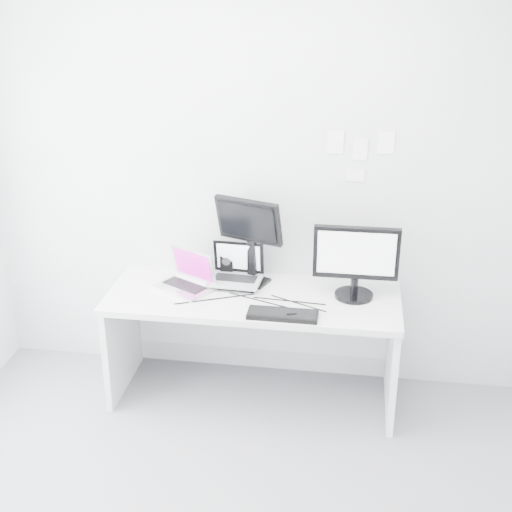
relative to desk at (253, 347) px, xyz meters
The scene contains 13 objects.
back_wall 1.05m from the desk, 90.00° to the left, with size 3.60×3.60×0.00m, color silver.
desk is the anchor object (origin of this frame).
macbook 0.67m from the desk, behind, with size 0.35×0.26×0.26m, color silver.
speaker 0.56m from the desk, 128.49° to the left, with size 0.08×0.08×0.17m, color black.
dell_laptop 0.53m from the desk, 139.21° to the left, with size 0.32×0.25×0.27m, color #9FA1A6.
rear_monitor 0.69m from the desk, 104.40° to the left, with size 0.43×0.15×0.59m, color black.
samsung_monitor 0.86m from the desk, ahead, with size 0.51×0.24×0.47m, color black.
keyboard 0.51m from the desk, 50.76° to the right, with size 0.41×0.15×0.03m, color black.
mouse 0.54m from the desk, 45.71° to the right, with size 0.10×0.06×0.03m, color black.
wall_note_0 1.38m from the desk, 37.40° to the left, with size 0.10×0.00×0.14m, color white.
wall_note_1 1.40m from the desk, 29.83° to the left, with size 0.09×0.00×0.13m, color white.
wall_note_2 1.51m from the desk, 24.64° to the left, with size 0.10×0.00×0.14m, color white.
wall_note_3 1.25m from the desk, 30.67° to the left, with size 0.11×0.00×0.08m, color white.
Camera 1 is at (0.59, -2.58, 2.61)m, focal length 49.01 mm.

